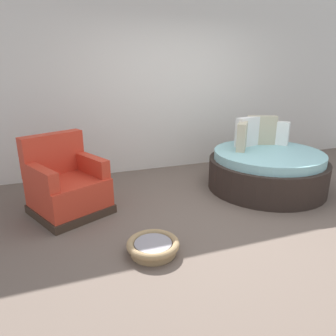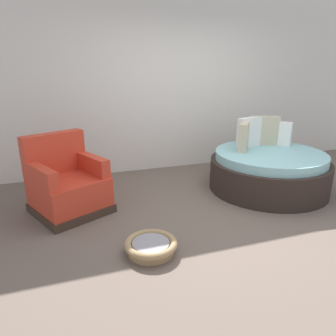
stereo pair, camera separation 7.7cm
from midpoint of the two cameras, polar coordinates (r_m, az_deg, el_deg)
ground_plane at (r=3.79m, az=12.44°, el=-9.27°), size 8.00×8.00×0.02m
back_wall at (r=5.36m, az=1.17°, el=15.80°), size 8.00×0.12×2.97m
round_daybed at (r=4.72m, az=18.34°, el=-0.18°), size 1.67×1.67×0.99m
red_armchair at (r=3.96m, az=-17.57°, el=-3.09°), size 1.06×1.06×0.94m
pet_basket at (r=3.06m, az=-2.41°, el=-14.15°), size 0.51×0.51×0.13m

